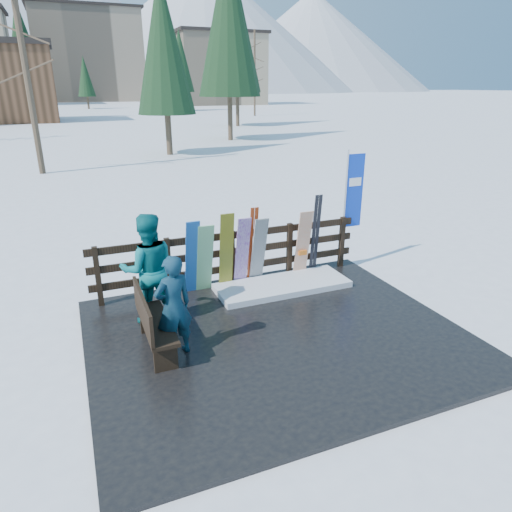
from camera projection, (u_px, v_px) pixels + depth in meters
name	position (u px, v px, depth m)	size (l,w,h in m)	color
ground	(277.00, 338.00, 7.58)	(700.00, 700.00, 0.00)	white
deck	(277.00, 335.00, 7.57)	(6.00, 5.00, 0.08)	black
fence	(232.00, 254.00, 9.23)	(5.60, 0.10, 1.15)	black
snow_patch	(282.00, 285.00, 9.23)	(2.69, 1.00, 0.12)	white
bench	(151.00, 321.00, 6.90)	(0.40, 1.50, 0.97)	black
snowboard_0	(192.00, 258.00, 8.69)	(0.26, 0.03, 1.59)	blue
snowboard_1	(205.00, 259.00, 8.80)	(0.31, 0.03, 1.48)	white
snowboard_2	(226.00, 252.00, 8.92)	(0.27, 0.03, 1.62)	yellow
snowboard_3	(242.00, 252.00, 9.06)	(0.27, 0.03, 1.52)	silver
snowboard_4	(259.00, 251.00, 9.19)	(0.28, 0.03, 1.48)	black
snowboard_5	(303.00, 244.00, 9.55)	(0.30, 0.03, 1.49)	silver
ski_pair_a	(253.00, 246.00, 9.18)	(0.16, 0.26, 1.65)	#B03A15
ski_pair_b	(315.00, 235.00, 9.67)	(0.17, 0.18, 1.76)	black
rental_flag	(352.00, 195.00, 9.94)	(0.45, 0.04, 2.60)	silver
person_front	(174.00, 306.00, 6.72)	(0.58, 0.38, 1.60)	#11414E
person_back	(148.00, 269.00, 7.64)	(0.94, 0.73, 1.93)	#0A666B
resort_buildings	(71.00, 58.00, 104.49)	(73.00, 87.60, 22.60)	tan
trees	(115.00, 64.00, 48.65)	(42.30, 68.65, 13.18)	#382B1E
mountains	(31.00, 2.00, 270.76)	(520.00, 260.00, 120.00)	white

